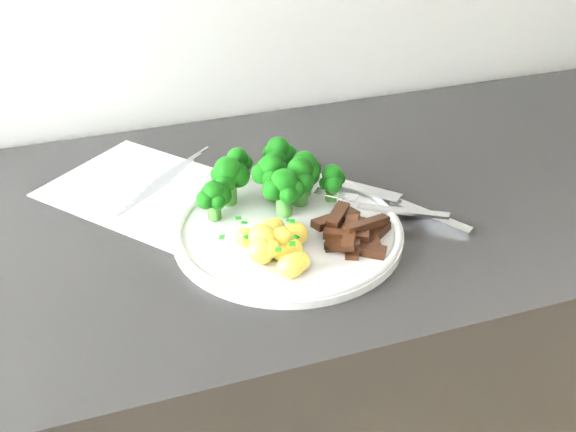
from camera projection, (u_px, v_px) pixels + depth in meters
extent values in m
cube|color=black|center=(322.00, 418.00, 1.23)|extent=(2.40, 0.60, 0.90)
cube|color=white|center=(152.00, 192.00, 0.99)|extent=(0.33, 0.35, 0.00)
cube|color=slate|center=(181.00, 164.00, 1.06)|extent=(0.11, 0.09, 0.00)
cube|color=slate|center=(174.00, 170.00, 1.05)|extent=(0.10, 0.08, 0.00)
cube|color=slate|center=(167.00, 177.00, 1.03)|extent=(0.10, 0.08, 0.00)
cube|color=slate|center=(160.00, 183.00, 1.01)|extent=(0.09, 0.08, 0.00)
cube|color=slate|center=(153.00, 190.00, 1.00)|extent=(0.09, 0.07, 0.00)
cube|color=slate|center=(145.00, 198.00, 0.98)|extent=(0.09, 0.07, 0.00)
cylinder|color=white|center=(288.00, 232.00, 0.90)|extent=(0.29, 0.29, 0.01)
torus|color=white|center=(288.00, 228.00, 0.90)|extent=(0.29, 0.29, 0.01)
cylinder|color=#2B621D|center=(271.00, 187.00, 0.94)|extent=(0.02, 0.02, 0.03)
sphere|color=black|center=(280.00, 171.00, 0.93)|extent=(0.03, 0.03, 0.03)
sphere|color=black|center=(266.00, 169.00, 0.94)|extent=(0.03, 0.03, 0.03)
sphere|color=black|center=(261.00, 174.00, 0.92)|extent=(0.03, 0.03, 0.03)
sphere|color=black|center=(272.00, 178.00, 0.92)|extent=(0.03, 0.03, 0.03)
sphere|color=black|center=(271.00, 167.00, 0.92)|extent=(0.03, 0.03, 0.03)
cylinder|color=#2B621D|center=(304.00, 184.00, 0.96)|extent=(0.02, 0.02, 0.03)
sphere|color=black|center=(313.00, 168.00, 0.96)|extent=(0.02, 0.02, 0.02)
sphere|color=black|center=(296.00, 169.00, 0.96)|extent=(0.02, 0.02, 0.02)
sphere|color=black|center=(304.00, 174.00, 0.94)|extent=(0.03, 0.03, 0.03)
sphere|color=black|center=(304.00, 163.00, 0.95)|extent=(0.03, 0.03, 0.03)
cylinder|color=#2B621D|center=(229.00, 193.00, 0.94)|extent=(0.02, 0.02, 0.03)
sphere|color=black|center=(238.00, 176.00, 0.93)|extent=(0.03, 0.03, 0.03)
sphere|color=black|center=(220.00, 175.00, 0.94)|extent=(0.03, 0.03, 0.03)
sphere|color=black|center=(226.00, 183.00, 0.92)|extent=(0.03, 0.03, 0.03)
sphere|color=black|center=(227.00, 170.00, 0.92)|extent=(0.04, 0.04, 0.04)
cylinder|color=#2B621D|center=(278.00, 168.00, 0.98)|extent=(0.02, 0.02, 0.03)
sphere|color=black|center=(287.00, 153.00, 0.97)|extent=(0.03, 0.03, 0.03)
sphere|color=black|center=(271.00, 153.00, 0.98)|extent=(0.02, 0.02, 0.02)
sphere|color=black|center=(276.00, 158.00, 0.96)|extent=(0.03, 0.03, 0.03)
sphere|color=black|center=(278.00, 148.00, 0.97)|extent=(0.03, 0.03, 0.03)
cylinder|color=#2B621D|center=(238.00, 176.00, 0.97)|extent=(0.02, 0.02, 0.02)
sphere|color=black|center=(246.00, 163.00, 0.96)|extent=(0.02, 0.02, 0.02)
sphere|color=black|center=(234.00, 161.00, 0.96)|extent=(0.02, 0.02, 0.02)
sphere|color=black|center=(237.00, 168.00, 0.95)|extent=(0.02, 0.02, 0.02)
sphere|color=black|center=(238.00, 158.00, 0.95)|extent=(0.03, 0.03, 0.03)
cylinder|color=#2B621D|center=(332.00, 192.00, 0.95)|extent=(0.02, 0.02, 0.02)
sphere|color=black|center=(338.00, 178.00, 0.95)|extent=(0.02, 0.02, 0.02)
sphere|color=black|center=(331.00, 176.00, 0.95)|extent=(0.02, 0.02, 0.02)
sphere|color=black|center=(326.00, 183.00, 0.94)|extent=(0.02, 0.02, 0.02)
sphere|color=black|center=(333.00, 184.00, 0.93)|extent=(0.02, 0.02, 0.02)
sphere|color=black|center=(332.00, 175.00, 0.94)|extent=(0.03, 0.03, 0.03)
cylinder|color=#2B621D|center=(214.00, 210.00, 0.91)|extent=(0.02, 0.02, 0.02)
sphere|color=black|center=(222.00, 196.00, 0.90)|extent=(0.03, 0.03, 0.03)
sphere|color=black|center=(210.00, 193.00, 0.91)|extent=(0.02, 0.02, 0.02)
sphere|color=black|center=(206.00, 199.00, 0.90)|extent=(0.03, 0.03, 0.03)
sphere|color=black|center=(218.00, 202.00, 0.89)|extent=(0.02, 0.02, 0.02)
sphere|color=black|center=(213.00, 192.00, 0.90)|extent=(0.03, 0.03, 0.03)
cylinder|color=#2B621D|center=(284.00, 204.00, 0.92)|extent=(0.02, 0.02, 0.03)
sphere|color=black|center=(295.00, 188.00, 0.91)|extent=(0.03, 0.03, 0.03)
sphere|color=black|center=(281.00, 184.00, 0.92)|extent=(0.03, 0.03, 0.03)
sphere|color=black|center=(274.00, 189.00, 0.90)|extent=(0.03, 0.03, 0.03)
sphere|color=black|center=(288.00, 194.00, 0.90)|extent=(0.02, 0.02, 0.02)
sphere|color=black|center=(284.00, 182.00, 0.90)|extent=(0.03, 0.03, 0.03)
cylinder|color=#2B621D|center=(300.00, 193.00, 0.94)|extent=(0.02, 0.02, 0.03)
sphere|color=black|center=(309.00, 174.00, 0.94)|extent=(0.03, 0.03, 0.03)
sphere|color=black|center=(294.00, 173.00, 0.94)|extent=(0.03, 0.03, 0.03)
sphere|color=black|center=(291.00, 181.00, 0.92)|extent=(0.02, 0.02, 0.02)
sphere|color=black|center=(302.00, 182.00, 0.92)|extent=(0.03, 0.03, 0.03)
sphere|color=black|center=(300.00, 170.00, 0.92)|extent=(0.04, 0.04, 0.04)
ellipsoid|color=#F6E351|center=(265.00, 248.00, 0.84)|extent=(0.03, 0.03, 0.03)
ellipsoid|color=#F6E351|center=(265.00, 249.00, 0.84)|extent=(0.03, 0.03, 0.02)
ellipsoid|color=#F6E351|center=(262.00, 253.00, 0.83)|extent=(0.03, 0.03, 0.03)
ellipsoid|color=#F6E351|center=(295.00, 234.00, 0.86)|extent=(0.03, 0.03, 0.03)
ellipsoid|color=#F6E351|center=(298.00, 262.00, 0.82)|extent=(0.03, 0.03, 0.02)
ellipsoid|color=#F6E351|center=(262.00, 237.00, 0.86)|extent=(0.03, 0.03, 0.03)
ellipsoid|color=#F6E351|center=(291.00, 249.00, 0.84)|extent=(0.03, 0.03, 0.03)
ellipsoid|color=#F6E351|center=(263.00, 247.00, 0.85)|extent=(0.03, 0.03, 0.02)
ellipsoid|color=#F6E351|center=(283.00, 250.00, 0.84)|extent=(0.03, 0.03, 0.02)
ellipsoid|color=#F6E351|center=(263.00, 235.00, 0.84)|extent=(0.03, 0.03, 0.02)
ellipsoid|color=#F6E351|center=(245.00, 237.00, 0.86)|extent=(0.03, 0.02, 0.02)
ellipsoid|color=#F6E351|center=(262.00, 236.00, 0.83)|extent=(0.03, 0.03, 0.03)
ellipsoid|color=#F6E351|center=(260.00, 248.00, 0.82)|extent=(0.03, 0.03, 0.02)
ellipsoid|color=#F6E351|center=(263.00, 240.00, 0.83)|extent=(0.03, 0.03, 0.02)
ellipsoid|color=#F6E351|center=(269.00, 249.00, 0.82)|extent=(0.03, 0.03, 0.02)
ellipsoid|color=#F6E351|center=(270.00, 229.00, 0.85)|extent=(0.03, 0.02, 0.02)
ellipsoid|color=#F6E351|center=(281.00, 236.00, 0.84)|extent=(0.03, 0.03, 0.02)
ellipsoid|color=#F6E351|center=(281.00, 237.00, 0.86)|extent=(0.03, 0.03, 0.03)
ellipsoid|color=#F6E351|center=(291.00, 266.00, 0.81)|extent=(0.03, 0.03, 0.03)
ellipsoid|color=#F6E351|center=(275.00, 226.00, 0.88)|extent=(0.03, 0.02, 0.02)
cube|color=#0C600C|center=(244.00, 223.00, 0.86)|extent=(0.01, 0.01, 0.00)
cube|color=#0C600C|center=(289.00, 220.00, 0.86)|extent=(0.01, 0.01, 0.00)
cube|color=#0C600C|center=(279.00, 249.00, 0.80)|extent=(0.01, 0.01, 0.00)
cube|color=#0C600C|center=(263.00, 235.00, 0.83)|extent=(0.01, 0.01, 0.00)
cube|color=#0C600C|center=(283.00, 234.00, 0.84)|extent=(0.01, 0.01, 0.00)
cube|color=#0C600C|center=(293.00, 243.00, 0.81)|extent=(0.01, 0.01, 0.00)
cube|color=#0C600C|center=(264.00, 226.00, 0.84)|extent=(0.01, 0.01, 0.00)
cube|color=#0C600C|center=(264.00, 231.00, 0.83)|extent=(0.01, 0.01, 0.00)
cube|color=#0C600C|center=(269.00, 238.00, 0.82)|extent=(0.01, 0.01, 0.00)
cube|color=#0C600C|center=(296.00, 237.00, 0.83)|extent=(0.01, 0.01, 0.00)
cube|color=#0C600C|center=(247.00, 237.00, 0.83)|extent=(0.01, 0.01, 0.00)
cube|color=#0C600C|center=(222.00, 237.00, 0.82)|extent=(0.01, 0.01, 0.00)
cube|color=#0C600C|center=(238.00, 218.00, 0.86)|extent=(0.01, 0.01, 0.00)
cube|color=#0C600C|center=(292.00, 221.00, 0.85)|extent=(0.01, 0.01, 0.00)
cube|color=black|center=(375.00, 235.00, 0.88)|extent=(0.06, 0.05, 0.01)
cube|color=black|center=(337.00, 232.00, 0.88)|extent=(0.05, 0.06, 0.01)
cube|color=black|center=(358.00, 248.00, 0.85)|extent=(0.07, 0.05, 0.02)
cube|color=black|center=(353.00, 242.00, 0.86)|extent=(0.04, 0.06, 0.01)
cube|color=black|center=(349.00, 232.00, 0.88)|extent=(0.05, 0.05, 0.01)
cube|color=black|center=(352.00, 245.00, 0.86)|extent=(0.07, 0.03, 0.02)
cube|color=black|center=(355.00, 230.00, 0.89)|extent=(0.04, 0.05, 0.01)
cube|color=black|center=(367.00, 225.00, 0.87)|extent=(0.07, 0.03, 0.02)
cube|color=black|center=(350.00, 233.00, 0.86)|extent=(0.04, 0.06, 0.01)
cube|color=black|center=(353.00, 233.00, 0.87)|extent=(0.04, 0.06, 0.01)
cube|color=black|center=(336.00, 219.00, 0.89)|extent=(0.07, 0.04, 0.02)
cube|color=black|center=(346.00, 236.00, 0.86)|extent=(0.05, 0.04, 0.01)
cube|color=black|center=(337.00, 216.00, 0.89)|extent=(0.05, 0.05, 0.01)
cube|color=silver|center=(403.00, 211.00, 0.92)|extent=(0.10, 0.09, 0.02)
cube|color=silver|center=(348.00, 197.00, 0.94)|extent=(0.03, 0.03, 0.01)
cylinder|color=silver|center=(331.00, 191.00, 0.96)|extent=(0.03, 0.03, 0.00)
cylinder|color=silver|center=(330.00, 192.00, 0.95)|extent=(0.03, 0.03, 0.00)
cylinder|color=silver|center=(329.00, 194.00, 0.95)|extent=(0.03, 0.03, 0.00)
cylinder|color=silver|center=(328.00, 196.00, 0.94)|extent=(0.03, 0.03, 0.00)
cube|color=silver|center=(356.00, 187.00, 0.98)|extent=(0.10, 0.12, 0.01)
cube|color=silver|center=(430.00, 218.00, 0.93)|extent=(0.08, 0.10, 0.02)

